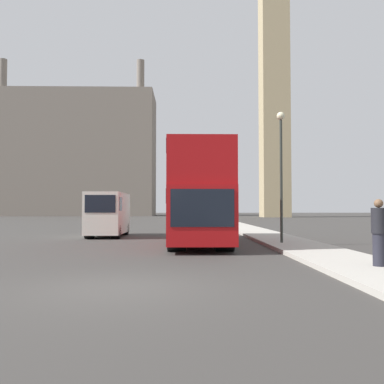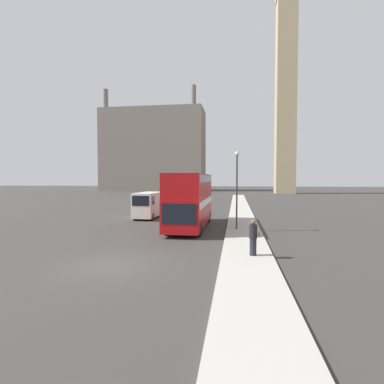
{
  "view_description": "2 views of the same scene",
  "coord_description": "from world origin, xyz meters",
  "px_view_note": "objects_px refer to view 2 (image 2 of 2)",
  "views": [
    {
      "loc": [
        1.36,
        -9.14,
        1.69
      ],
      "look_at": [
        1.77,
        10.78,
        2.44
      ],
      "focal_mm": 40.0,
      "sensor_mm": 36.0,
      "label": 1
    },
    {
      "loc": [
        5.72,
        -12.95,
        3.97
      ],
      "look_at": [
        1.2,
        17.62,
        2.62
      ],
      "focal_mm": 28.0,
      "sensor_mm": 36.0,
      "label": 2
    }
  ],
  "objects_px": {
    "clock_tower": "(286,59)",
    "street_lamp": "(237,179)",
    "red_double_decker_bus": "(190,198)",
    "pedestrian": "(253,238)",
    "white_van": "(148,204)"
  },
  "relations": [
    {
      "from": "clock_tower",
      "to": "street_lamp",
      "type": "relative_size",
      "value": 12.07
    },
    {
      "from": "red_double_decker_bus",
      "to": "street_lamp",
      "type": "height_order",
      "value": "street_lamp"
    },
    {
      "from": "street_lamp",
      "to": "red_double_decker_bus",
      "type": "bearing_deg",
      "value": 163.12
    },
    {
      "from": "red_double_decker_bus",
      "to": "pedestrian",
      "type": "xyz_separation_m",
      "value": [
        4.54,
        -8.94,
        -1.39
      ]
    },
    {
      "from": "clock_tower",
      "to": "white_van",
      "type": "relative_size",
      "value": 14.01
    },
    {
      "from": "red_double_decker_bus",
      "to": "pedestrian",
      "type": "bearing_deg",
      "value": -63.06
    },
    {
      "from": "white_van",
      "to": "pedestrian",
      "type": "height_order",
      "value": "white_van"
    },
    {
      "from": "clock_tower",
      "to": "street_lamp",
      "type": "distance_m",
      "value": 71.22
    },
    {
      "from": "red_double_decker_bus",
      "to": "pedestrian",
      "type": "relative_size",
      "value": 5.66
    },
    {
      "from": "street_lamp",
      "to": "white_van",
      "type": "bearing_deg",
      "value": 144.35
    },
    {
      "from": "clock_tower",
      "to": "street_lamp",
      "type": "xyz_separation_m",
      "value": [
        -13.09,
        -62.04,
        -32.43
      ]
    },
    {
      "from": "white_van",
      "to": "street_lamp",
      "type": "xyz_separation_m",
      "value": [
        8.88,
        -6.37,
        2.62
      ]
    },
    {
      "from": "red_double_decker_bus",
      "to": "pedestrian",
      "type": "height_order",
      "value": "red_double_decker_bus"
    },
    {
      "from": "street_lamp",
      "to": "clock_tower",
      "type": "bearing_deg",
      "value": 78.08
    },
    {
      "from": "pedestrian",
      "to": "clock_tower",
      "type": "bearing_deg",
      "value": 80.03
    }
  ]
}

